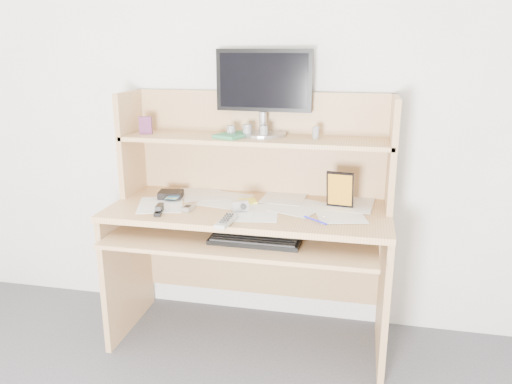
% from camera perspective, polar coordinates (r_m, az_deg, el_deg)
% --- Properties ---
extents(back_wall, '(3.60, 0.04, 2.50)m').
position_cam_1_polar(back_wall, '(2.71, 0.64, 10.43)').
color(back_wall, white).
rests_on(back_wall, floor).
extents(desk, '(1.40, 0.70, 1.30)m').
position_cam_1_polar(desk, '(2.59, -0.44, -2.40)').
color(desk, tan).
rests_on(desk, floor).
extents(paper_clutter, '(1.32, 0.54, 0.01)m').
position_cam_1_polar(paper_clutter, '(2.50, -0.84, -1.70)').
color(paper_clutter, white).
rests_on(paper_clutter, desk).
extents(keyboard, '(0.43, 0.16, 0.03)m').
position_cam_1_polar(keyboard, '(2.32, -0.14, -5.50)').
color(keyboard, black).
rests_on(keyboard, desk).
extents(tv_remote, '(0.07, 0.19, 0.02)m').
position_cam_1_polar(tv_remote, '(2.27, -3.39, -3.31)').
color(tv_remote, '#A4A49F').
rests_on(tv_remote, paper_clutter).
extents(flip_phone, '(0.05, 0.09, 0.02)m').
position_cam_1_polar(flip_phone, '(2.48, -7.77, -1.70)').
color(flip_phone, '#A1A2A4').
rests_on(flip_phone, paper_clutter).
extents(stapler, '(0.06, 0.12, 0.04)m').
position_cam_1_polar(stapler, '(2.45, -11.06, -1.86)').
color(stapler, black).
rests_on(stapler, paper_clutter).
extents(wallet, '(0.14, 0.12, 0.03)m').
position_cam_1_polar(wallet, '(2.69, -9.71, -0.23)').
color(wallet, black).
rests_on(wallet, paper_clutter).
extents(sticky_note_pad, '(0.11, 0.11, 0.01)m').
position_cam_1_polar(sticky_note_pad, '(2.58, -0.93, -1.09)').
color(sticky_note_pad, yellow).
rests_on(sticky_note_pad, desk).
extents(digital_camera, '(0.09, 0.07, 0.05)m').
position_cam_1_polar(digital_camera, '(2.43, -1.86, -1.57)').
color(digital_camera, '#BABABC').
rests_on(digital_camera, paper_clutter).
extents(game_case, '(0.13, 0.03, 0.19)m').
position_cam_1_polar(game_case, '(2.49, 9.58, 0.28)').
color(game_case, black).
rests_on(game_case, paper_clutter).
extents(blue_pen, '(0.12, 0.09, 0.01)m').
position_cam_1_polar(blue_pen, '(2.30, 6.78, -3.21)').
color(blue_pen, '#1D1CD4').
rests_on(blue_pen, paper_clutter).
extents(card_box, '(0.07, 0.03, 0.09)m').
position_cam_1_polar(card_box, '(2.71, -12.50, 7.45)').
color(card_box, maroon).
rests_on(card_box, desk).
extents(shelf_book, '(0.19, 0.21, 0.02)m').
position_cam_1_polar(shelf_book, '(2.57, -2.67, 6.50)').
color(shelf_book, '#2D7143').
rests_on(shelf_book, desk).
extents(chip_stack_a, '(0.06, 0.06, 0.06)m').
position_cam_1_polar(chip_stack_a, '(2.57, -1.02, 7.04)').
color(chip_stack_a, black).
rests_on(chip_stack_a, desk).
extents(chip_stack_b, '(0.04, 0.04, 0.06)m').
position_cam_1_polar(chip_stack_b, '(2.53, 0.91, 6.89)').
color(chip_stack_b, white).
rests_on(chip_stack_b, desk).
extents(chip_stack_c, '(0.06, 0.06, 0.06)m').
position_cam_1_polar(chip_stack_c, '(2.58, -2.85, 6.97)').
color(chip_stack_c, black).
rests_on(chip_stack_c, desk).
extents(chip_stack_d, '(0.04, 0.04, 0.06)m').
position_cam_1_polar(chip_stack_d, '(2.53, 6.86, 6.75)').
color(chip_stack_d, silver).
rests_on(chip_stack_d, desk).
extents(monitor, '(0.50, 0.25, 0.43)m').
position_cam_1_polar(monitor, '(2.61, 0.87, 11.61)').
color(monitor, '#A09FA4').
rests_on(monitor, desk).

